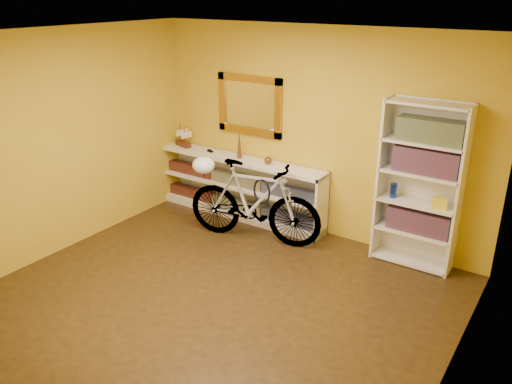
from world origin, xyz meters
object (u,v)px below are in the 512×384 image
Objects in this scene: helmet at (204,165)px; bookcase at (419,186)px; console_unit at (238,187)px; bicycle at (254,202)px.

bookcase is at bearing 15.23° from helmet.
console_unit is 0.79m from bicycle.
bookcase is 1.07× the size of bicycle.
bookcase is at bearing 0.59° from console_unit.
bookcase reaches higher than console_unit.
console_unit is 0.82m from helmet.
console_unit is 8.97× the size of helmet.
bookcase reaches higher than helmet.
console_unit is at bearing 37.30° from bicycle.
bookcase reaches higher than bicycle.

